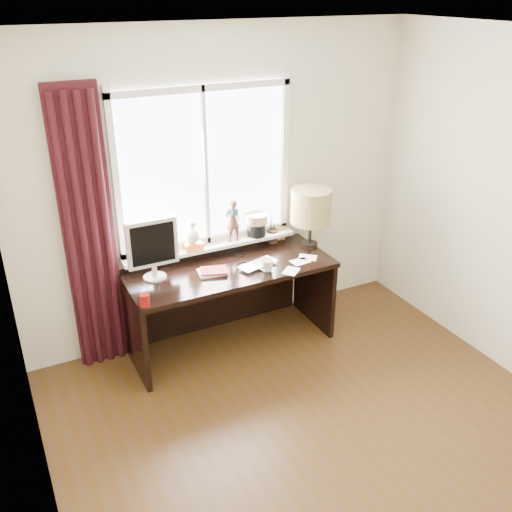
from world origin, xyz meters
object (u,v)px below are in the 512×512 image
desk (226,288)px  table_lamp (311,207)px  laptop (258,265)px  mug (267,265)px  red_cup (145,300)px  monitor (152,246)px

desk → table_lamp: 1.00m
laptop → mug: mug is taller
laptop → red_cup: 1.03m
desk → table_lamp: (0.80, -0.03, 0.61)m
desk → laptop: bearing=-42.4°
laptop → table_lamp: 0.70m
mug → table_lamp: table_lamp is taller
laptop → table_lamp: (0.59, 0.16, 0.35)m
red_cup → table_lamp: (1.60, 0.36, 0.32)m
desk → red_cup: bearing=-153.6°
red_cup → table_lamp: table_lamp is taller
laptop → desk: laptop is taller
desk → monitor: monitor is taller
monitor → table_lamp: (1.40, -0.02, 0.09)m
laptop → monitor: (-0.81, 0.18, 0.26)m
laptop → table_lamp: table_lamp is taller
laptop → red_cup: bearing=176.0°
red_cup → desk: bearing=26.4°
table_lamp → monitor: bearing=179.1°
red_cup → monitor: 0.49m
monitor → table_lamp: 1.41m
laptop → mug: size_ratio=3.15×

